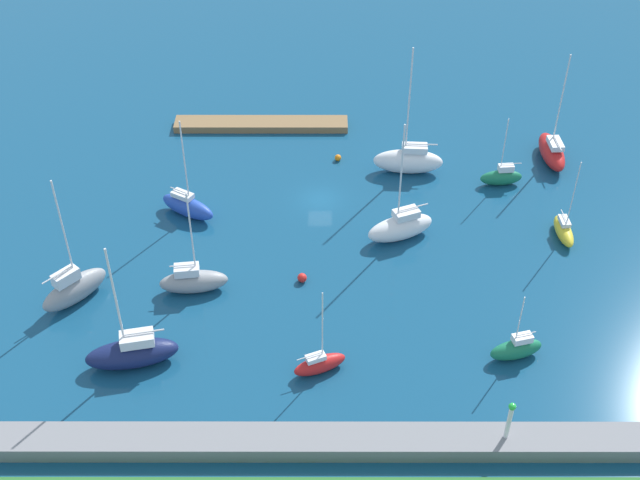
{
  "coord_description": "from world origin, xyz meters",
  "views": [
    {
      "loc": [
        -0.05,
        69.78,
        51.61
      ],
      "look_at": [
        0.0,
        8.52,
        1.5
      ],
      "focal_mm": 46.35,
      "sensor_mm": 36.0,
      "label": 1
    }
  ],
  "objects_px": {
    "sailboat_white_far_north": "(408,160)",
    "mooring_buoy_red": "(302,278)",
    "harbor_beacon": "(510,418)",
    "mooring_buoy_orange": "(338,158)",
    "sailboat_navy_off_beacon": "(132,352)",
    "sailboat_red_inner_mooring": "(552,151)",
    "sailboat_yellow_lone_north": "(564,230)",
    "sailboat_gray_mid_basin": "(74,288)",
    "sailboat_red_center_basin": "(320,364)",
    "sailboat_white_far_south": "(401,227)",
    "sailboat_gray_west_end": "(193,280)",
    "pier_dock": "(261,124)",
    "sailboat_green_lone_south": "(501,177)",
    "sailboat_blue_along_channel": "(187,206)",
    "sailboat_green_outer_mooring": "(516,349)"
  },
  "relations": [
    {
      "from": "sailboat_green_outer_mooring",
      "to": "mooring_buoy_orange",
      "type": "height_order",
      "value": "sailboat_green_outer_mooring"
    },
    {
      "from": "pier_dock",
      "to": "sailboat_blue_along_channel",
      "type": "bearing_deg",
      "value": 69.09
    },
    {
      "from": "sailboat_red_inner_mooring",
      "to": "sailboat_green_outer_mooring",
      "type": "bearing_deg",
      "value": 159.67
    },
    {
      "from": "sailboat_yellow_lone_north",
      "to": "mooring_buoy_red",
      "type": "height_order",
      "value": "sailboat_yellow_lone_north"
    },
    {
      "from": "pier_dock",
      "to": "mooring_buoy_red",
      "type": "bearing_deg",
      "value": 101.03
    },
    {
      "from": "sailboat_gray_mid_basin",
      "to": "mooring_buoy_orange",
      "type": "xyz_separation_m",
      "value": [
        -24.05,
        -22.76,
        -1.14
      ]
    },
    {
      "from": "sailboat_white_far_north",
      "to": "pier_dock",
      "type": "bearing_deg",
      "value": -26.03
    },
    {
      "from": "sailboat_white_far_south",
      "to": "sailboat_gray_mid_basin",
      "type": "bearing_deg",
      "value": -5.71
    },
    {
      "from": "sailboat_navy_off_beacon",
      "to": "mooring_buoy_red",
      "type": "bearing_deg",
      "value": -155.23
    },
    {
      "from": "sailboat_white_far_south",
      "to": "sailboat_red_center_basin",
      "type": "bearing_deg",
      "value": 43.07
    },
    {
      "from": "sailboat_navy_off_beacon",
      "to": "sailboat_red_inner_mooring",
      "type": "bearing_deg",
      "value": -155.29
    },
    {
      "from": "sailboat_navy_off_beacon",
      "to": "sailboat_yellow_lone_north",
      "type": "distance_m",
      "value": 42.97
    },
    {
      "from": "sailboat_green_outer_mooring",
      "to": "sailboat_red_inner_mooring",
      "type": "distance_m",
      "value": 31.07
    },
    {
      "from": "sailboat_white_far_north",
      "to": "sailboat_red_inner_mooring",
      "type": "xyz_separation_m",
      "value": [
        -16.15,
        -2.22,
        -0.25
      ]
    },
    {
      "from": "sailboat_gray_mid_basin",
      "to": "sailboat_white_far_south",
      "type": "relative_size",
      "value": 1.0
    },
    {
      "from": "sailboat_white_far_north",
      "to": "mooring_buoy_red",
      "type": "xyz_separation_m",
      "value": [
        11.27,
        17.94,
        -1.08
      ]
    },
    {
      "from": "harbor_beacon",
      "to": "sailboat_yellow_lone_north",
      "type": "relative_size",
      "value": 0.41
    },
    {
      "from": "harbor_beacon",
      "to": "pier_dock",
      "type": "bearing_deg",
      "value": -65.62
    },
    {
      "from": "harbor_beacon",
      "to": "sailboat_gray_mid_basin",
      "type": "distance_m",
      "value": 39.41
    },
    {
      "from": "sailboat_yellow_lone_north",
      "to": "sailboat_white_far_south",
      "type": "xyz_separation_m",
      "value": [
        16.15,
        0.13,
        0.54
      ]
    },
    {
      "from": "mooring_buoy_red",
      "to": "sailboat_blue_along_channel",
      "type": "bearing_deg",
      "value": -40.57
    },
    {
      "from": "sailboat_gray_west_end",
      "to": "sailboat_red_inner_mooring",
      "type": "bearing_deg",
      "value": 22.88
    },
    {
      "from": "sailboat_white_far_north",
      "to": "sailboat_blue_along_channel",
      "type": "distance_m",
      "value": 24.39
    },
    {
      "from": "sailboat_white_far_north",
      "to": "sailboat_red_center_basin",
      "type": "relative_size",
      "value": 1.7
    },
    {
      "from": "sailboat_yellow_lone_north",
      "to": "sailboat_red_inner_mooring",
      "type": "distance_m",
      "value": 13.66
    },
    {
      "from": "sailboat_navy_off_beacon",
      "to": "sailboat_white_far_south",
      "type": "xyz_separation_m",
      "value": [
        -23.39,
        -16.68,
        0.03
      ]
    },
    {
      "from": "sailboat_yellow_lone_north",
      "to": "sailboat_blue_along_channel",
      "type": "bearing_deg",
      "value": -98.61
    },
    {
      "from": "sailboat_gray_west_end",
      "to": "sailboat_white_far_south",
      "type": "bearing_deg",
      "value": 14.64
    },
    {
      "from": "sailboat_gray_mid_basin",
      "to": "sailboat_red_center_basin",
      "type": "bearing_deg",
      "value": -69.37
    },
    {
      "from": "sailboat_green_lone_south",
      "to": "sailboat_gray_mid_basin",
      "type": "distance_m",
      "value": 45.27
    },
    {
      "from": "harbor_beacon",
      "to": "mooring_buoy_orange",
      "type": "height_order",
      "value": "harbor_beacon"
    },
    {
      "from": "sailboat_white_far_south",
      "to": "sailboat_blue_along_channel",
      "type": "bearing_deg",
      "value": -32.23
    },
    {
      "from": "sailboat_navy_off_beacon",
      "to": "sailboat_white_far_north",
      "type": "bearing_deg",
      "value": -143.37
    },
    {
      "from": "pier_dock",
      "to": "sailboat_blue_along_channel",
      "type": "xyz_separation_m",
      "value": [
        6.53,
        17.1,
        0.74
      ]
    },
    {
      "from": "sailboat_blue_along_channel",
      "to": "sailboat_gray_mid_basin",
      "type": "bearing_deg",
      "value": -93.18
    },
    {
      "from": "pier_dock",
      "to": "sailboat_white_far_north",
      "type": "bearing_deg",
      "value": 150.7
    },
    {
      "from": "sailboat_gray_west_end",
      "to": "pier_dock",
      "type": "bearing_deg",
      "value": 73.93
    },
    {
      "from": "sailboat_red_center_basin",
      "to": "sailboat_blue_along_channel",
      "type": "relative_size",
      "value": 0.78
    },
    {
      "from": "sailboat_red_center_basin",
      "to": "pier_dock",
      "type": "bearing_deg",
      "value": 77.36
    },
    {
      "from": "sailboat_white_far_north",
      "to": "sailboat_gray_mid_basin",
      "type": "distance_m",
      "value": 37.73
    },
    {
      "from": "harbor_beacon",
      "to": "sailboat_yellow_lone_north",
      "type": "bearing_deg",
      "value": -111.97
    },
    {
      "from": "sailboat_white_far_south",
      "to": "mooring_buoy_red",
      "type": "xyz_separation_m",
      "value": [
        9.57,
        6.48,
        -0.93
      ]
    },
    {
      "from": "sailboat_blue_along_channel",
      "to": "mooring_buoy_red",
      "type": "distance_m",
      "value": 15.61
    },
    {
      "from": "pier_dock",
      "to": "harbor_beacon",
      "type": "bearing_deg",
      "value": 114.38
    },
    {
      "from": "sailboat_yellow_lone_north",
      "to": "sailboat_white_far_south",
      "type": "relative_size",
      "value": 0.69
    },
    {
      "from": "sailboat_white_far_north",
      "to": "sailboat_red_inner_mooring",
      "type": "relative_size",
      "value": 1.16
    },
    {
      "from": "harbor_beacon",
      "to": "sailboat_gray_mid_basin",
      "type": "height_order",
      "value": "sailboat_gray_mid_basin"
    },
    {
      "from": "sailboat_green_lone_south",
      "to": "sailboat_white_far_south",
      "type": "relative_size",
      "value": 0.62
    },
    {
      "from": "sailboat_gray_mid_basin",
      "to": "sailboat_red_inner_mooring",
      "type": "bearing_deg",
      "value": -22.94
    },
    {
      "from": "pier_dock",
      "to": "sailboat_blue_along_channel",
      "type": "distance_m",
      "value": 18.32
    }
  ]
}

